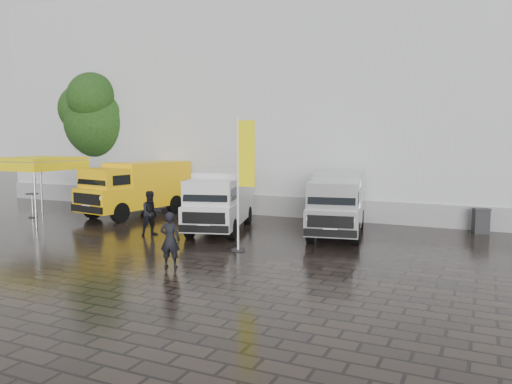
# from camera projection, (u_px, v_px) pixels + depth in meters

# --- Properties ---
(ground) EXTENTS (120.00, 120.00, 0.00)m
(ground) POSITION_uv_depth(u_px,v_px,m) (235.00, 252.00, 16.87)
(ground) COLOR black
(ground) RESTS_ON ground
(exhibition_hall) EXTENTS (44.00, 16.00, 12.00)m
(exhibition_hall) POSITION_uv_depth(u_px,v_px,m) (387.00, 102.00, 29.81)
(exhibition_hall) COLOR silver
(exhibition_hall) RESTS_ON ground
(hall_plinth) EXTENTS (44.00, 0.15, 1.00)m
(hall_plinth) POSITION_uv_depth(u_px,v_px,m) (352.00, 211.00, 23.14)
(hall_plinth) COLOR gray
(hall_plinth) RESTS_ON ground
(van_yellow) EXTENTS (3.14, 6.02, 2.64)m
(van_yellow) POSITION_uv_depth(u_px,v_px,m) (136.00, 189.00, 24.80)
(van_yellow) COLOR yellow
(van_yellow) RESTS_ON ground
(van_white) EXTENTS (3.41, 6.00, 2.47)m
(van_white) POSITION_uv_depth(u_px,v_px,m) (221.00, 201.00, 20.85)
(van_white) COLOR silver
(van_white) RESTS_ON ground
(van_silver) EXTENTS (2.93, 5.95, 2.47)m
(van_silver) POSITION_uv_depth(u_px,v_px,m) (338.00, 204.00, 19.99)
(van_silver) COLOR #BCBEC1
(van_silver) RESTS_ON ground
(canopy_tent) EXTENTS (3.32, 3.32, 2.95)m
(canopy_tent) POSITION_uv_depth(u_px,v_px,m) (36.00, 161.00, 23.37)
(canopy_tent) COLOR silver
(canopy_tent) RESTS_ON ground
(flagpole) EXTENTS (0.88, 0.50, 4.63)m
(flagpole) POSITION_uv_depth(u_px,v_px,m) (243.00, 177.00, 16.79)
(flagpole) COLOR black
(flagpole) RESTS_ON ground
(tree) EXTENTS (4.40, 4.40, 7.89)m
(tree) POSITION_uv_depth(u_px,v_px,m) (102.00, 118.00, 30.07)
(tree) COLOR black
(tree) RESTS_ON ground
(cocktail_table) EXTENTS (0.60, 0.60, 1.18)m
(cocktail_table) POSITION_uv_depth(u_px,v_px,m) (32.00, 205.00, 24.26)
(cocktail_table) COLOR black
(cocktail_table) RESTS_ON ground
(wheelie_bin) EXTENTS (0.75, 0.75, 1.02)m
(wheelie_bin) POSITION_uv_depth(u_px,v_px,m) (481.00, 221.00, 20.27)
(wheelie_bin) COLOR black
(wheelie_bin) RESTS_ON ground
(person_front) EXTENTS (0.69, 0.54, 1.68)m
(person_front) POSITION_uv_depth(u_px,v_px,m) (170.00, 240.00, 14.85)
(person_front) COLOR black
(person_front) RESTS_ON ground
(person_tent) EXTENTS (1.04, 1.09, 1.77)m
(person_tent) POSITION_uv_depth(u_px,v_px,m) (151.00, 213.00, 19.81)
(person_tent) COLOR black
(person_tent) RESTS_ON ground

